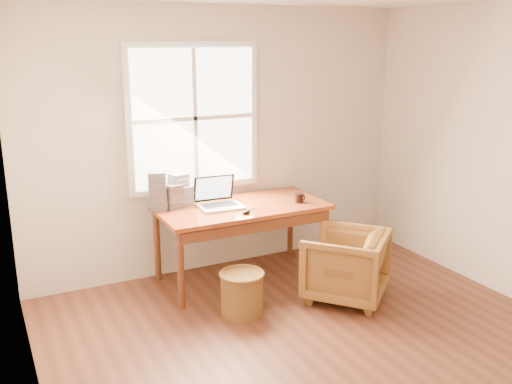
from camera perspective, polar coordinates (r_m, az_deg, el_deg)
room_shell at (r=3.89m, az=8.53°, el=0.50°), size 4.04×4.54×2.64m
desk at (r=5.42m, az=-1.47°, el=-1.55°), size 1.60×0.80×0.04m
armchair at (r=5.22m, az=8.94°, el=-7.22°), size 0.97×0.97×0.63m
wicker_stool at (r=4.94m, az=-1.41°, el=-10.11°), size 0.37×0.37×0.36m
laptop at (r=5.30m, az=-3.54°, el=-0.20°), size 0.39×0.40×0.27m
mouse at (r=5.16m, az=-0.98°, el=-2.02°), size 0.11×0.09×0.03m
coffee_mug at (r=5.51m, az=4.36°, el=-0.60°), size 0.10×0.10×0.09m
cd_stack_a at (r=5.43m, az=-7.71°, el=0.26°), size 0.19×0.18×0.31m
cd_stack_b at (r=5.35m, az=-8.25°, el=-0.43°), size 0.18×0.17×0.23m
cd_stack_c at (r=5.31m, az=-9.83°, el=0.07°), size 0.19×0.17×0.36m
cd_stack_d at (r=5.45m, az=-7.20°, el=-0.32°), size 0.16×0.14×0.19m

